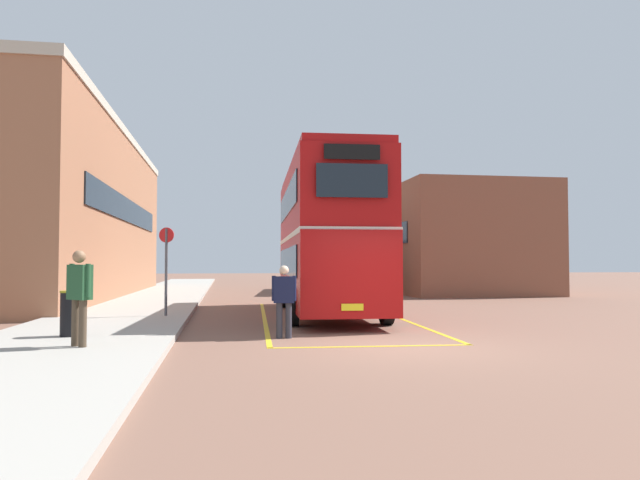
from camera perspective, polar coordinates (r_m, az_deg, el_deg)
name	(u,v)px	position (r m, az deg, el deg)	size (l,w,h in m)	color
ground_plane	(305,301)	(25.89, -1.44, -5.91)	(135.60, 135.60, 0.00)	brown
sidewalk_left	(159,297)	(28.21, -15.37, -5.39)	(4.00, 57.60, 0.14)	#A39E93
brick_building_left	(61,214)	(30.27, -23.86, 2.31)	(6.25, 23.58, 7.91)	#9E6647
depot_building_right	(436,242)	(36.65, 11.16, -0.23)	(7.55, 16.34, 5.83)	brown
double_decker_bus	(326,236)	(18.87, 0.55, 0.35)	(3.14, 10.42, 4.75)	black
single_deck_bus	(325,263)	(33.91, 0.52, -2.27)	(3.38, 8.78, 3.02)	black
pedestrian_boarding	(284,297)	(13.05, -3.51, -5.51)	(0.54, 0.27, 1.60)	#2D2D38
pedestrian_waiting_near	(80,290)	(11.60, -22.31, -4.54)	(0.51, 0.50, 1.75)	#473828
litter_bin	(71,313)	(13.35, -23.05, -6.56)	(0.43, 0.43, 0.94)	black
bus_stop_sign	(166,262)	(17.56, -14.70, -2.10)	(0.43, 0.14, 2.55)	#4C4C51
bay_marking_yellow	(335,321)	(17.04, 1.50, -7.82)	(4.74, 12.51, 0.01)	gold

